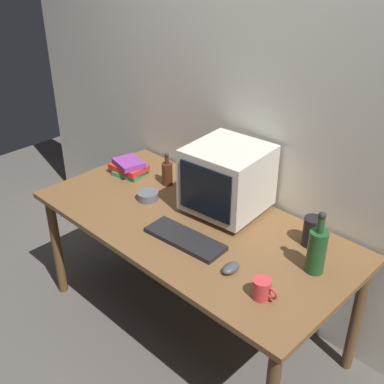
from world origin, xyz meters
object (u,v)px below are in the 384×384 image
at_px(cd_spindle, 148,196).
at_px(bottle_tall, 317,250).
at_px(keyboard, 185,239).
at_px(computer_mouse, 231,268).
at_px(crt_monitor, 227,179).
at_px(metal_canister, 312,231).
at_px(bottle_short, 167,173).
at_px(mug, 262,289).
at_px(book_stack, 129,167).

bearing_deg(cd_spindle, bottle_tall, 5.88).
xyz_separation_m(keyboard, computer_mouse, (0.31, -0.02, 0.01)).
xyz_separation_m(bottle_tall, cd_spindle, (-1.01, -0.10, -0.09)).
bearing_deg(crt_monitor, metal_canister, 5.72).
xyz_separation_m(cd_spindle, metal_canister, (0.89, 0.27, 0.05)).
height_order(bottle_short, mug, bottle_short).
relative_size(computer_mouse, mug, 0.83).
bearing_deg(bottle_short, computer_mouse, -24.18).
xyz_separation_m(bottle_short, cd_spindle, (0.05, -0.20, -0.05)).
bearing_deg(keyboard, book_stack, 156.50).
bearing_deg(keyboard, mug, -11.19).
xyz_separation_m(mug, cd_spindle, (-0.95, 0.20, -0.02)).
relative_size(book_stack, metal_canister, 1.53).
xyz_separation_m(book_stack, metal_canister, (1.20, 0.15, 0.03)).
bearing_deg(bottle_tall, metal_canister, 127.11).
xyz_separation_m(bottle_tall, metal_canister, (-0.12, 0.16, -0.04)).
bearing_deg(keyboard, bottle_tall, 18.56).
bearing_deg(crt_monitor, cd_spindle, -151.10).
relative_size(keyboard, computer_mouse, 4.20).
relative_size(crt_monitor, cd_spindle, 3.50).
bearing_deg(bottle_tall, cd_spindle, -174.12).
xyz_separation_m(mug, metal_canister, (-0.06, 0.47, 0.03)).
bearing_deg(book_stack, bottle_short, 16.44).
distance_m(crt_monitor, keyboard, 0.40).
relative_size(bottle_tall, book_stack, 1.35).
xyz_separation_m(computer_mouse, metal_canister, (0.14, 0.43, 0.06)).
relative_size(computer_mouse, metal_canister, 0.67).
bearing_deg(computer_mouse, crt_monitor, 131.58).
xyz_separation_m(keyboard, metal_canister, (0.46, 0.41, 0.06)).
height_order(crt_monitor, keyboard, crt_monitor).
height_order(computer_mouse, metal_canister, metal_canister).
bearing_deg(crt_monitor, mug, -36.76).
height_order(crt_monitor, metal_canister, crt_monitor).
relative_size(bottle_tall, mug, 2.59).
height_order(book_stack, metal_canister, metal_canister).
xyz_separation_m(crt_monitor, metal_canister, (0.50, 0.05, -0.12)).
distance_m(bottle_short, mug, 1.08).
distance_m(crt_monitor, mug, 0.72).
height_order(crt_monitor, cd_spindle, crt_monitor).
height_order(mug, metal_canister, metal_canister).
xyz_separation_m(crt_monitor, keyboard, (0.04, -0.36, -0.18)).
distance_m(keyboard, computer_mouse, 0.31).
distance_m(book_stack, cd_spindle, 0.33).
xyz_separation_m(keyboard, bottle_short, (-0.48, 0.34, 0.06)).
xyz_separation_m(bottle_tall, book_stack, (-1.32, 0.02, -0.07)).
distance_m(keyboard, book_stack, 0.79).
bearing_deg(bottle_tall, crt_monitor, 169.74).
bearing_deg(crt_monitor, bottle_tall, -10.26).
bearing_deg(mug, bottle_tall, 78.90).
distance_m(bottle_tall, book_stack, 1.32).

